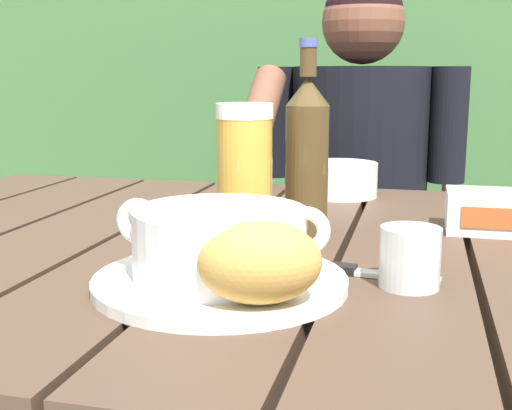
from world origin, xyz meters
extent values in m
cube|color=#493628|center=(-0.32, 0.00, 0.74)|extent=(0.15, 0.93, 0.04)
cube|color=#493628|center=(-0.16, 0.00, 0.74)|extent=(0.15, 0.93, 0.04)
cube|color=#493628|center=(0.00, 0.00, 0.74)|extent=(0.15, 0.93, 0.04)
cube|color=#493628|center=(0.16, 0.00, 0.74)|extent=(0.15, 0.93, 0.04)
cube|color=#493628|center=(0.00, 0.44, 0.68)|extent=(1.38, 0.03, 0.08)
cube|color=#493628|center=(-0.67, 0.43, 0.36)|extent=(0.06, 0.06, 0.72)
cube|color=#416F3B|center=(0.00, 1.75, 0.73)|extent=(3.85, 0.60, 1.47)
cylinder|color=#54322F|center=(0.25, 0.65, 0.23)|extent=(0.04, 0.04, 0.45)
cylinder|color=#54322F|center=(-0.19, 0.65, 0.23)|extent=(0.04, 0.04, 0.45)
cylinder|color=#54322F|center=(0.25, 1.04, 0.23)|extent=(0.04, 0.04, 0.45)
cylinder|color=#54322F|center=(-0.19, 1.04, 0.23)|extent=(0.04, 0.04, 0.45)
cube|color=#54322F|center=(0.03, 0.85, 0.46)|extent=(0.48, 0.42, 0.02)
cylinder|color=#54322F|center=(0.25, 1.04, 0.71)|extent=(0.04, 0.04, 0.51)
cylinder|color=#54322F|center=(-0.19, 1.04, 0.71)|extent=(0.04, 0.04, 0.51)
cube|color=#54322F|center=(0.03, 1.04, 0.63)|extent=(0.44, 0.02, 0.04)
cube|color=#54322F|center=(0.03, 1.04, 0.76)|extent=(0.44, 0.02, 0.04)
cube|color=#54322F|center=(0.03, 1.04, 0.88)|extent=(0.44, 0.02, 0.04)
cylinder|color=black|center=(0.11, 0.65, 0.51)|extent=(0.13, 0.40, 0.13)
cylinder|color=black|center=(-0.06, 0.65, 0.51)|extent=(0.13, 0.40, 0.13)
cylinder|color=black|center=(0.03, 0.75, 0.75)|extent=(0.32, 0.32, 0.49)
sphere|color=brown|center=(0.03, 0.75, 1.10)|extent=(0.19, 0.19, 0.19)
sphere|color=black|center=(0.03, 0.75, 1.12)|extent=(0.18, 0.18, 0.18)
cylinder|color=black|center=(0.23, 0.73, 0.87)|extent=(0.08, 0.08, 0.26)
cylinder|color=black|center=(-0.17, 0.73, 0.87)|extent=(0.08, 0.08, 0.26)
cylinder|color=brown|center=(-0.17, 0.57, 0.90)|extent=(0.07, 0.25, 0.21)
cylinder|color=white|center=(-0.03, -0.20, 0.77)|extent=(0.27, 0.27, 0.01)
cylinder|color=white|center=(-0.03, -0.20, 0.81)|extent=(0.18, 0.18, 0.07)
cylinder|color=#B05C18|center=(-0.03, -0.20, 0.82)|extent=(0.16, 0.16, 0.01)
torus|color=white|center=(-0.12, -0.20, 0.83)|extent=(0.05, 0.01, 0.05)
torus|color=white|center=(0.06, -0.20, 0.83)|extent=(0.05, 0.01, 0.05)
ellipsoid|color=gold|center=(0.03, -0.27, 0.81)|extent=(0.14, 0.12, 0.08)
cylinder|color=gold|center=(-0.06, 0.01, 0.84)|extent=(0.07, 0.07, 0.16)
cylinder|color=white|center=(-0.06, 0.01, 0.93)|extent=(0.08, 0.08, 0.02)
cylinder|color=#4B391E|center=(0.02, 0.06, 0.85)|extent=(0.06, 0.06, 0.18)
cone|color=#4B391E|center=(0.02, 0.06, 0.96)|extent=(0.06, 0.06, 0.04)
cylinder|color=#4B391E|center=(0.02, 0.06, 1.00)|extent=(0.02, 0.02, 0.04)
cylinder|color=#46579F|center=(0.02, 0.06, 1.02)|extent=(0.03, 0.03, 0.01)
cylinder|color=silver|center=(0.17, -0.15, 0.79)|extent=(0.06, 0.06, 0.06)
cube|color=white|center=(0.27, 0.14, 0.79)|extent=(0.12, 0.09, 0.06)
cube|color=#D55C2B|center=(0.27, 0.09, 0.79)|extent=(0.09, 0.00, 0.03)
cube|color=silver|center=(0.14, -0.12, 0.76)|extent=(0.12, 0.03, 0.00)
cube|color=black|center=(0.07, -0.12, 0.77)|extent=(0.07, 0.03, 0.01)
cylinder|color=white|center=(0.03, 0.37, 0.79)|extent=(0.14, 0.14, 0.06)
camera|label=1|loc=(0.17, -0.85, 0.98)|focal=46.83mm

